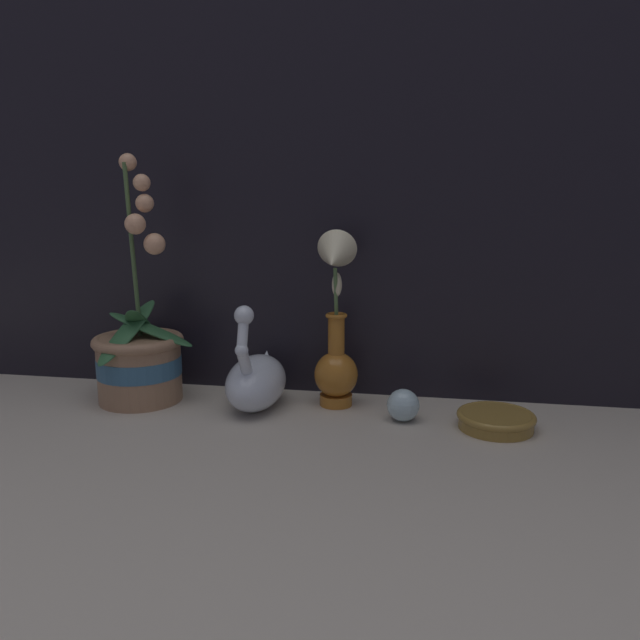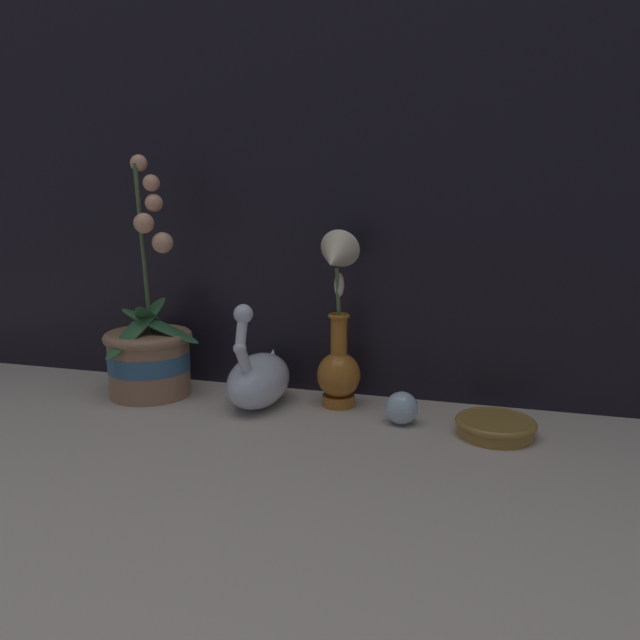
# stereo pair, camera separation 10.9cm
# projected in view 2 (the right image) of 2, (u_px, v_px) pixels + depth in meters

# --- Properties ---
(ground_plane) EXTENTS (2.80, 2.80, 0.00)m
(ground_plane) POSITION_uv_depth(u_px,v_px,m) (284.00, 437.00, 1.01)
(ground_plane) COLOR #BCB2A3
(window_backdrop) EXTENTS (2.80, 0.03, 1.20)m
(window_backdrop) POSITION_uv_depth(u_px,v_px,m) (327.00, 76.00, 1.14)
(window_backdrop) COLOR black
(window_backdrop) RESTS_ON ground_plane
(orchid_potted_plant) EXTENTS (0.20, 0.21, 0.46)m
(orchid_potted_plant) POSITION_uv_depth(u_px,v_px,m) (149.00, 351.00, 1.21)
(orchid_potted_plant) COLOR #9E7556
(orchid_potted_plant) RESTS_ON ground_plane
(swan_figurine) EXTENTS (0.10, 0.20, 0.20)m
(swan_figurine) POSITION_uv_depth(u_px,v_px,m) (259.00, 377.00, 1.15)
(swan_figurine) COLOR silver
(swan_figurine) RESTS_ON ground_plane
(blue_vase) EXTENTS (0.08, 0.12, 0.33)m
(blue_vase) POSITION_uv_depth(u_px,v_px,m) (338.00, 334.00, 1.13)
(blue_vase) COLOR #B26B23
(blue_vase) RESTS_ON ground_plane
(glass_sphere) EXTENTS (0.06, 0.06, 0.06)m
(glass_sphere) POSITION_uv_depth(u_px,v_px,m) (402.00, 408.00, 1.07)
(glass_sphere) COLOR silver
(glass_sphere) RESTS_ON ground_plane
(amber_dish) EXTENTS (0.13, 0.13, 0.03)m
(amber_dish) POSITION_uv_depth(u_px,v_px,m) (495.00, 426.00, 1.02)
(amber_dish) COLOR olive
(amber_dish) RESTS_ON ground_plane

